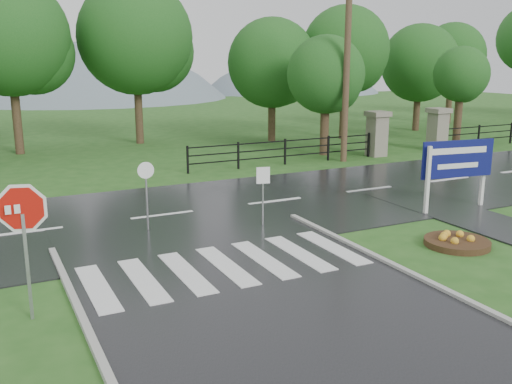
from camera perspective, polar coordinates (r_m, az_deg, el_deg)
ground at (r=9.69m, az=9.39°, el=-17.03°), size 120.00×120.00×0.00m
main_road at (r=18.11m, az=-9.33°, el=-2.41°), size 90.00×8.00×0.04m
walkway at (r=17.91m, az=24.27°, el=-3.62°), size 2.20×11.00×0.04m
crosswalk at (r=13.61m, az=-3.02°, el=-7.35°), size 6.50×2.80×0.02m
pillar_west at (r=29.22m, az=12.01°, el=5.82°), size 1.00×1.00×2.24m
pillar_east at (r=31.84m, az=17.71°, el=6.09°), size 1.00×1.00×2.24m
fence_west at (r=26.37m, az=2.93°, el=4.31°), size 9.58×0.08×1.20m
hills at (r=75.04m, az=-18.88°, el=-3.14°), size 102.00×48.00×48.00m
treeline at (r=31.66m, az=-15.16°, el=4.06°), size 83.20×5.20×10.00m
stop_sign at (r=11.28m, az=-22.28°, el=-2.68°), size 1.20×0.38×2.81m
estate_billboard at (r=19.35m, az=19.50°, el=2.80°), size 2.60×0.44×2.29m
flower_bed at (r=16.01m, az=19.46°, el=-4.66°), size 1.70×1.70×0.34m
reg_sign_small at (r=16.48m, az=0.71°, el=0.84°), size 0.39×0.12×1.78m
reg_sign_round at (r=16.27m, az=-10.90°, el=0.46°), size 0.47×0.07×2.03m
utility_pole_east at (r=27.19m, az=9.07°, el=12.51°), size 1.57×0.42×8.92m
entrance_tree_left at (r=28.96m, az=7.01°, el=11.53°), size 3.86×3.86×5.95m
entrance_tree_right at (r=34.77m, az=19.85°, el=10.94°), size 3.11×3.11×5.47m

